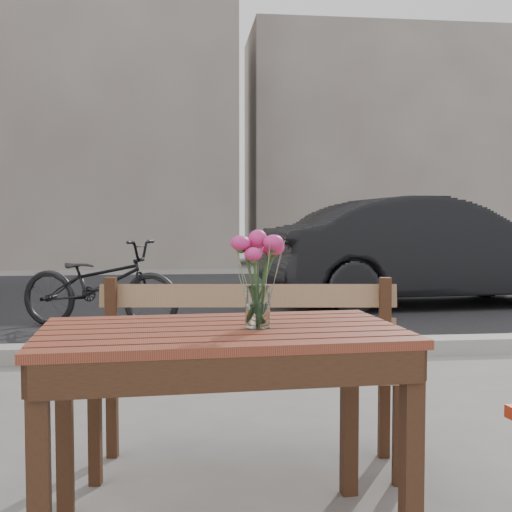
{
  "coord_description": "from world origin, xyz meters",
  "views": [
    {
      "loc": [
        -0.27,
        -1.88,
        1.04
      ],
      "look_at": [
        -0.03,
        0.19,
        0.93
      ],
      "focal_mm": 45.0,
      "sensor_mm": 36.0,
      "label": 1
    }
  ],
  "objects_px": {
    "main_vase": "(258,267)",
    "bicycle": "(99,284)",
    "main_table": "(222,363)",
    "parked_car": "(428,252)"
  },
  "relations": [
    {
      "from": "main_vase",
      "to": "bicycle",
      "type": "relative_size",
      "value": 0.19
    },
    {
      "from": "main_table",
      "to": "main_vase",
      "type": "relative_size",
      "value": 3.79
    },
    {
      "from": "main_table",
      "to": "main_vase",
      "type": "xyz_separation_m",
      "value": [
        0.11,
        -0.01,
        0.31
      ]
    },
    {
      "from": "main_vase",
      "to": "bicycle",
      "type": "distance_m",
      "value": 4.51
    },
    {
      "from": "main_vase",
      "to": "parked_car",
      "type": "height_order",
      "value": "parked_car"
    },
    {
      "from": "main_table",
      "to": "parked_car",
      "type": "bearing_deg",
      "value": 59.12
    },
    {
      "from": "main_table",
      "to": "bicycle",
      "type": "distance_m",
      "value": 4.45
    },
    {
      "from": "main_table",
      "to": "main_vase",
      "type": "distance_m",
      "value": 0.33
    },
    {
      "from": "main_table",
      "to": "main_vase",
      "type": "bearing_deg",
      "value": -9.17
    },
    {
      "from": "main_vase",
      "to": "main_table",
      "type": "bearing_deg",
      "value": 174.45
    }
  ]
}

